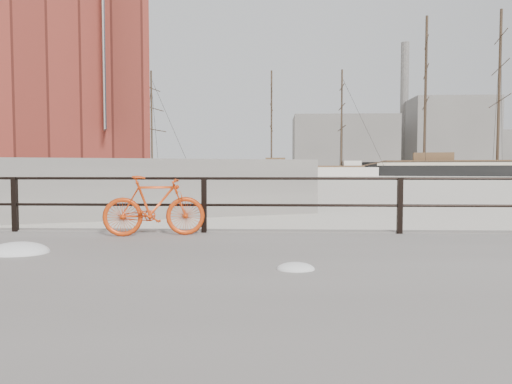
% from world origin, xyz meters
% --- Properties ---
extents(ground, '(400.00, 400.00, 0.00)m').
position_xyz_m(ground, '(0.00, 0.00, 0.00)').
color(ground, white).
rests_on(ground, ground).
extents(promenade, '(36.00, 8.00, 0.35)m').
position_xyz_m(promenade, '(0.00, -4.00, 0.17)').
color(promenade, gray).
rests_on(promenade, ground).
extents(far_quay, '(78.44, 148.07, 1.80)m').
position_xyz_m(far_quay, '(-40.00, 72.00, 0.90)').
color(far_quay, gray).
rests_on(far_quay, ground).
extents(guardrail, '(28.00, 0.10, 1.00)m').
position_xyz_m(guardrail, '(0.00, -0.15, 0.85)').
color(guardrail, black).
rests_on(guardrail, promenade).
extents(bicycle, '(1.73, 0.60, 1.04)m').
position_xyz_m(bicycle, '(-4.29, -0.60, 0.87)').
color(bicycle, red).
rests_on(bicycle, promenade).
extents(barque_black, '(60.32, 32.75, 32.68)m').
position_xyz_m(barque_black, '(40.12, 80.11, 0.00)').
color(barque_black, black).
rests_on(barque_black, ground).
extents(schooner_mid, '(29.49, 13.26, 20.92)m').
position_xyz_m(schooner_mid, '(3.85, 78.90, 0.00)').
color(schooner_mid, silver).
rests_on(schooner_mid, ground).
extents(schooner_left, '(26.89, 16.23, 19.00)m').
position_xyz_m(schooner_left, '(-28.88, 70.80, 0.00)').
color(schooner_left, beige).
rests_on(schooner_left, ground).
extents(workboat_far, '(11.84, 9.61, 7.00)m').
position_xyz_m(workboat_far, '(-27.03, 41.18, 0.00)').
color(workboat_far, black).
rests_on(workboat_far, ground).
extents(apartment_mustard, '(26.02, 22.15, 22.20)m').
position_xyz_m(apartment_mustard, '(-29.49, 40.65, 12.90)').
color(apartment_mustard, gold).
rests_on(apartment_mustard, far_quay).
extents(apartment_cream, '(24.16, 21.40, 21.20)m').
position_xyz_m(apartment_cream, '(-38.11, 61.98, 12.40)').
color(apartment_cream, beige).
rests_on(apartment_cream, far_quay).
extents(apartment_grey, '(26.02, 22.15, 23.20)m').
position_xyz_m(apartment_grey, '(-46.35, 82.38, 13.40)').
color(apartment_grey, '#9B9B96').
rests_on(apartment_grey, far_quay).
extents(apartment_brick, '(27.87, 22.90, 21.20)m').
position_xyz_m(apartment_brick, '(-54.97, 103.70, 12.40)').
color(apartment_brick, brown).
rests_on(apartment_brick, far_quay).
extents(industrial_west, '(32.00, 18.00, 18.00)m').
position_xyz_m(industrial_west, '(20.00, 140.00, 9.00)').
color(industrial_west, gray).
rests_on(industrial_west, ground).
extents(industrial_mid, '(26.00, 20.00, 24.00)m').
position_xyz_m(industrial_mid, '(55.00, 145.00, 12.00)').
color(industrial_mid, gray).
rests_on(industrial_mid, ground).
extents(industrial_east, '(20.00, 16.00, 14.00)m').
position_xyz_m(industrial_east, '(78.00, 150.00, 7.00)').
color(industrial_east, gray).
rests_on(industrial_east, ground).
extents(smokestack, '(2.80, 2.80, 44.00)m').
position_xyz_m(smokestack, '(42.00, 150.00, 22.00)').
color(smokestack, gray).
rests_on(smokestack, ground).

